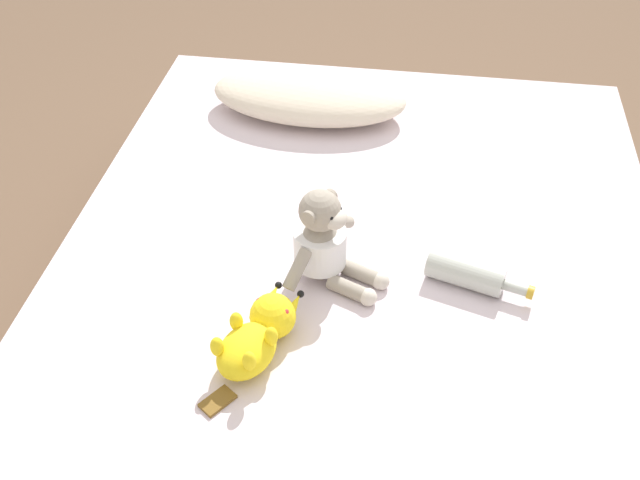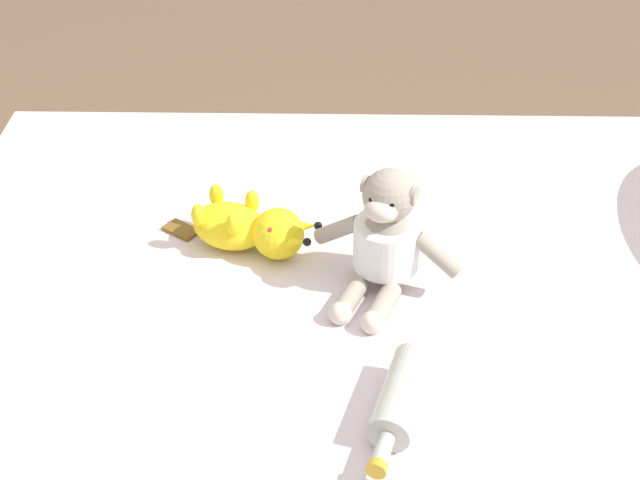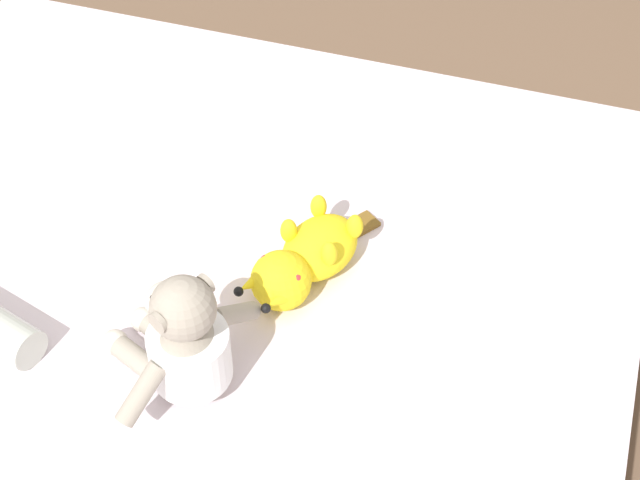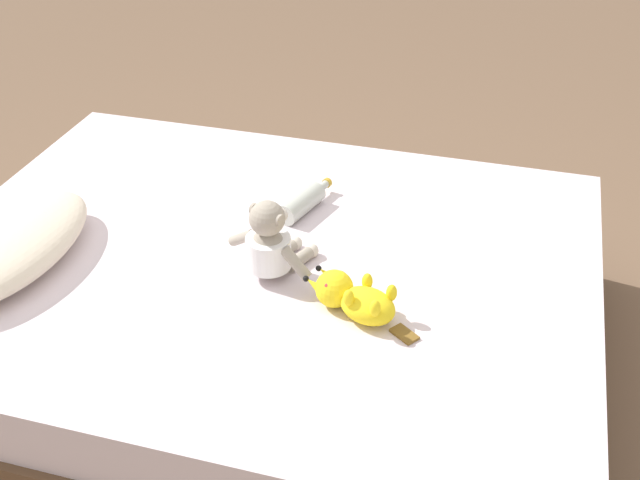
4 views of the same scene
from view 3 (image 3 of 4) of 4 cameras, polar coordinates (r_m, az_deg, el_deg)
bed at (r=1.74m, az=-9.97°, el=-12.97°), size 1.51×1.94×0.41m
plush_monkey at (r=1.50m, az=-7.70°, el=-5.83°), size 0.25×0.28×0.24m
plush_yellow_creature at (r=1.66m, az=-0.92°, el=-1.15°), size 0.18×0.32×0.10m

